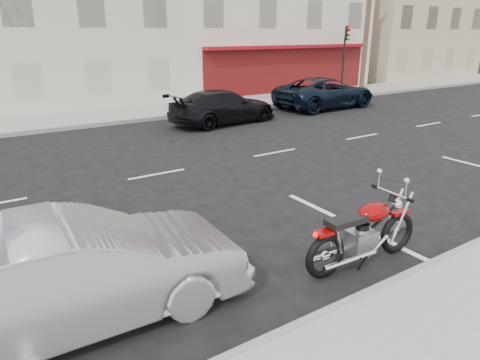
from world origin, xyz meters
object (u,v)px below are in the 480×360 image
object	(u,v)px
traffic_light	(345,51)
sedan_silver	(74,273)
fire_hydrant	(322,87)
motorcycle	(399,224)
suv_far	(325,93)
car_far	(223,107)
utility_pole	(368,12)

from	to	relation	value
traffic_light	sedan_silver	bearing A→B (deg)	-144.07
fire_hydrant	motorcycle	world-z (taller)	motorcycle
suv_far	car_far	bearing A→B (deg)	92.70
traffic_light	suv_far	bearing A→B (deg)	-145.23
motorcycle	sedan_silver	size ratio (longest dim) A/B	0.52
utility_pole	motorcycle	xyz separation A→B (m)	(-15.69, -14.89, -4.21)
sedan_silver	car_far	xyz separation A→B (m)	(8.26, 10.11, -0.05)
utility_pole	suv_far	xyz separation A→B (m)	(-6.27, -3.23, -3.99)
car_far	suv_far	bearing A→B (deg)	-91.69
traffic_light	motorcycle	world-z (taller)	traffic_light
fire_hydrant	car_far	world-z (taller)	car_far
sedan_silver	suv_far	distance (m)	17.97
traffic_light	fire_hydrant	world-z (taller)	traffic_light
traffic_light	fire_hydrant	size ratio (longest dim) A/B	5.28
traffic_light	motorcycle	size ratio (longest dim) A/B	1.63
utility_pole	fire_hydrant	distance (m)	5.48
fire_hydrant	utility_pole	bearing A→B (deg)	1.64
traffic_light	motorcycle	distance (m)	20.13
motorcycle	sedan_silver	world-z (taller)	sedan_silver
suv_far	traffic_light	bearing A→B (deg)	-57.29
motorcycle	suv_far	world-z (taller)	suv_far
utility_pole	traffic_light	world-z (taller)	utility_pole
car_far	utility_pole	bearing A→B (deg)	-79.74
sedan_silver	car_far	world-z (taller)	sedan_silver
suv_far	car_far	world-z (taller)	suv_far
motorcycle	suv_far	bearing A→B (deg)	54.08
sedan_silver	suv_far	bearing A→B (deg)	-51.61
traffic_light	motorcycle	bearing A→B (deg)	-133.11
traffic_light	car_far	size ratio (longest dim) A/B	0.80
motorcycle	utility_pole	bearing A→B (deg)	46.52
utility_pole	traffic_light	xyz separation A→B (m)	(-2.00, -0.27, -2.18)
traffic_light	suv_far	xyz separation A→B (m)	(-4.27, -2.97, -1.80)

